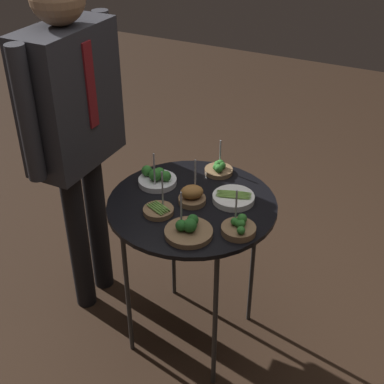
% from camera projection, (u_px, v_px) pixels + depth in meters
% --- Properties ---
extents(ground_plane, '(8.00, 8.00, 0.00)m').
position_uv_depth(ground_plane, '(192.00, 333.00, 2.53)').
color(ground_plane, black).
extents(serving_cart, '(0.68, 0.68, 0.74)m').
position_uv_depth(serving_cart, '(192.00, 214.00, 2.15)').
color(serving_cart, black).
rests_on(serving_cart, ground_plane).
extents(bowl_asparagus_mid_right, '(0.12, 0.12, 0.17)m').
position_uv_depth(bowl_asparagus_mid_right, '(158.00, 210.00, 2.06)').
color(bowl_asparagus_mid_right, brown).
rests_on(bowl_asparagus_mid_right, serving_cart).
extents(bowl_asparagus_center, '(0.17, 0.17, 0.03)m').
position_uv_depth(bowl_asparagus_center, '(233.00, 198.00, 2.13)').
color(bowl_asparagus_center, white).
rests_on(bowl_asparagus_center, serving_cart).
extents(bowl_broccoli_back_left, '(0.12, 0.12, 0.14)m').
position_uv_depth(bowl_broccoli_back_left, '(219.00, 169.00, 2.31)').
color(bowl_broccoli_back_left, brown).
rests_on(bowl_broccoli_back_left, serving_cart).
extents(bowl_roast_front_left, '(0.11, 0.11, 0.18)m').
position_uv_depth(bowl_roast_front_left, '(192.00, 196.00, 2.11)').
color(bowl_roast_front_left, brown).
rests_on(bowl_roast_front_left, serving_cart).
extents(bowl_broccoli_near_rim, '(0.18, 0.18, 0.16)m').
position_uv_depth(bowl_broccoli_near_rim, '(188.00, 230.00, 1.94)').
color(bowl_broccoli_near_rim, brown).
rests_on(bowl_broccoli_near_rim, serving_cart).
extents(bowl_broccoli_back_right, '(0.16, 0.16, 0.17)m').
position_uv_depth(bowl_broccoli_back_right, '(157.00, 178.00, 2.23)').
color(bowl_broccoli_back_right, silver).
rests_on(bowl_broccoli_back_right, serving_cart).
extents(bowl_broccoli_mid_left, '(0.13, 0.13, 0.16)m').
position_uv_depth(bowl_broccoli_mid_left, '(239.00, 228.00, 1.95)').
color(bowl_broccoli_mid_left, brown).
rests_on(bowl_broccoli_mid_left, serving_cart).
extents(waiter_figure, '(0.58, 0.22, 1.58)m').
position_uv_depth(waiter_figure, '(73.00, 114.00, 2.22)').
color(waiter_figure, black).
rests_on(waiter_figure, ground_plane).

